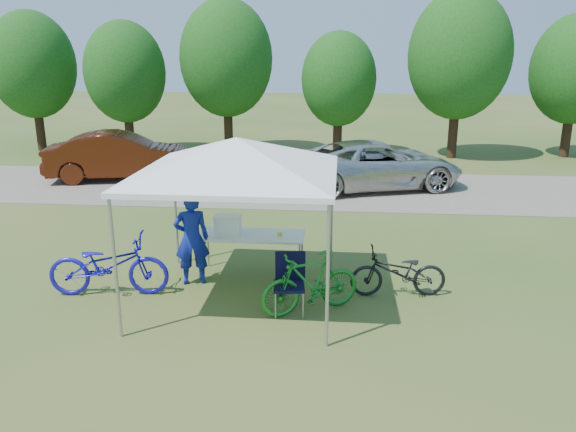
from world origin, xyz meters
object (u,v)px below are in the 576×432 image
Objects in this scene: cooler at (228,224)px; bike_blue at (109,265)px; folding_table at (252,236)px; bike_green at (311,282)px; folding_chair at (290,277)px; cyclist at (192,238)px; sedan at (121,156)px; bike_dark at (398,272)px; minivan at (376,165)px.

cooler is 0.24× the size of bike_blue.
folding_table is 1.15× the size of bike_green.
folding_table is at bearing -169.64° from bike_green.
bike_blue is (-3.12, 0.30, -0.03)m from folding_chair.
folding_chair is (0.83, -1.42, -0.19)m from folding_table.
cyclist is 9.32m from sedan.
bike_dark reaches higher than folding_table.
folding_table is at bearing -157.75° from sedan.
bike_green is at bearing -68.82° from bike_dark.
sedan is (-3.19, 8.79, 0.26)m from bike_blue.
folding_chair reaches higher than bike_dark.
cooler reaches higher than bike_blue.
bike_dark is 11.66m from sedan.
cooler is at bearing -160.66° from bike_green.
folding_chair is at bearing -158.50° from sedan.
folding_chair is 0.56× the size of cyclist.
minivan is at bearing 173.29° from bike_dark.
bike_blue is 9.69m from minivan.
folding_chair is 1.94m from cooler.
folding_chair is at bearing -48.18° from cooler.
bike_green reaches higher than folding_table.
bike_green reaches higher than bike_dark.
bike_blue is at bearing -148.97° from cooler.
bike_blue is 1.20× the size of bike_green.
cyclist is at bearing -153.63° from folding_table.
folding_chair is 3.13m from bike_blue.
minivan is at bearing 71.19° from folding_chair.
sedan reaches higher than bike_dark.
cooler is at bearing 180.00° from folding_table.
cyclist is (-1.82, 0.93, 0.28)m from folding_chair.
bike_blue is at bearing 131.27° from minivan.
bike_green is (2.16, -0.98, -0.34)m from cyclist.
minivan is at bearing 66.57° from cooler.
cooler reaches higher than bike_dark.
minivan is (2.69, 7.20, -0.01)m from folding_table.
cooler is 0.30× the size of bike_dark.
cooler is 7.85m from minivan.
bike_blue is (-1.85, -1.11, -0.44)m from cooler.
cooler reaches higher than bike_green.
cyclist is 0.33× the size of minivan.
folding_table is at bearing -0.00° from cooler.
sedan is (-8.16, 0.47, 0.05)m from minivan.
bike_blue is at bearing -173.30° from sedan.
cooler is at bearing 138.70° from minivan.
sedan is at bearing 118.05° from folding_chair.
minivan reaches higher than bike_blue.
folding_table is 0.96× the size of bike_blue.
minivan is at bearing -132.12° from cyclist.
cooler is 0.10× the size of sedan.
bike_blue is 0.43× the size of sedan.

